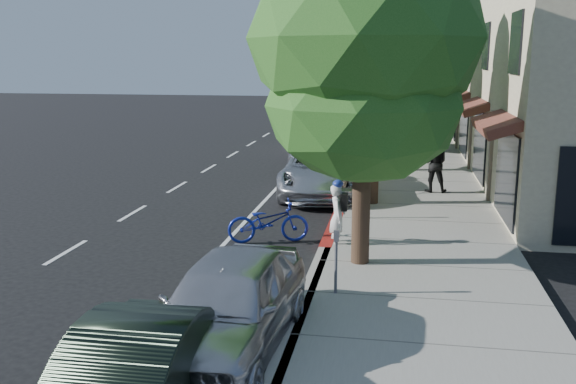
% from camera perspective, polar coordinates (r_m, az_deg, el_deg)
% --- Properties ---
extents(ground, '(120.00, 120.00, 0.00)m').
position_cam_1_polar(ground, '(16.54, 3.69, -4.41)').
color(ground, black).
rests_on(ground, ground).
extents(sidewalk, '(4.60, 56.00, 0.15)m').
position_cam_1_polar(sidewalk, '(24.23, 11.15, 0.85)').
color(sidewalk, gray).
rests_on(sidewalk, ground).
extents(curb, '(0.30, 56.00, 0.15)m').
position_cam_1_polar(curb, '(24.28, 5.72, 1.04)').
color(curb, '#9E998E').
rests_on(curb, ground).
extents(curb_red_segment, '(0.32, 4.00, 0.15)m').
position_cam_1_polar(curb_red_segment, '(17.47, 4.04, -3.26)').
color(curb_red_segment, maroon).
rests_on(curb_red_segment, ground).
extents(storefront_building, '(10.00, 36.00, 7.00)m').
position_cam_1_polar(storefront_building, '(34.73, 23.32, 9.11)').
color(storefront_building, beige).
rests_on(storefront_building, ground).
extents(street_tree_0, '(4.98, 4.98, 7.98)m').
position_cam_1_polar(street_tree_0, '(13.80, 6.87, 12.89)').
color(street_tree_0, black).
rests_on(street_tree_0, ground).
extents(street_tree_1, '(4.19, 4.19, 7.51)m').
position_cam_1_polar(street_tree_1, '(19.79, 7.80, 12.06)').
color(street_tree_1, black).
rests_on(street_tree_1, ground).
extents(street_tree_2, '(4.41, 4.41, 7.44)m').
position_cam_1_polar(street_tree_2, '(25.79, 8.30, 11.78)').
color(street_tree_2, black).
rests_on(street_tree_2, ground).
extents(street_tree_3, '(5.52, 5.52, 7.53)m').
position_cam_1_polar(street_tree_3, '(31.79, 8.60, 11.47)').
color(street_tree_3, black).
rests_on(street_tree_3, ground).
extents(street_tree_4, '(4.87, 4.87, 7.05)m').
position_cam_1_polar(street_tree_4, '(37.79, 8.81, 11.20)').
color(street_tree_4, black).
rests_on(street_tree_4, ground).
extents(street_tree_5, '(4.91, 4.91, 7.90)m').
position_cam_1_polar(street_tree_5, '(43.79, 9.00, 12.11)').
color(street_tree_5, black).
rests_on(street_tree_5, ground).
extents(cyclist, '(0.46, 0.64, 1.61)m').
position_cam_1_polar(cyclist, '(15.79, 4.42, -2.20)').
color(cyclist, silver).
rests_on(cyclist, ground).
extents(bicycle, '(2.18, 1.31, 1.08)m').
position_cam_1_polar(bicycle, '(16.31, -1.77, -2.65)').
color(bicycle, '#16249A').
rests_on(bicycle, ground).
extents(silver_suv, '(3.21, 6.18, 1.66)m').
position_cam_1_polar(silver_suv, '(21.99, 3.13, 1.94)').
color(silver_suv, silver).
rests_on(silver_suv, ground).
extents(dark_sedan, '(2.09, 4.94, 1.59)m').
position_cam_1_polar(dark_sedan, '(30.27, 2.40, 4.64)').
color(dark_sedan, '#222528').
rests_on(dark_sedan, ground).
extents(white_pickup, '(2.84, 5.97, 1.68)m').
position_cam_1_polar(white_pickup, '(32.60, 2.94, 5.24)').
color(white_pickup, white).
rests_on(white_pickup, ground).
extents(dark_suv_far, '(2.57, 5.02, 1.64)m').
position_cam_1_polar(dark_suv_far, '(40.02, 6.05, 6.42)').
color(dark_suv_far, black).
rests_on(dark_suv_far, ground).
extents(near_car_a, '(2.13, 4.74, 1.58)m').
position_cam_1_polar(near_car_a, '(10.41, -5.34, -9.92)').
color(near_car_a, '#B8B7BC').
rests_on(near_car_a, ground).
extents(pedestrian, '(0.97, 0.76, 1.95)m').
position_cam_1_polar(pedestrian, '(22.16, 12.84, 2.51)').
color(pedestrian, black).
rests_on(pedestrian, sidewalk).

